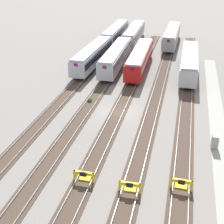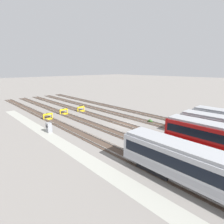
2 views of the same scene
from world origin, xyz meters
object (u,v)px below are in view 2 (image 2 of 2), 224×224
object	(u,v)px
weed_clump	(150,121)
bumper_stop_near_inner_track	(64,112)
bumper_stop_nearest_track	(48,117)
electrical_cabinet	(49,128)
subway_car_front_row_leftmost	(218,176)
bumper_stop_middle_track	(81,109)

from	to	relation	value
weed_clump	bumper_stop_near_inner_track	bearing A→B (deg)	-152.34
bumper_stop_nearest_track	weed_clump	bearing A→B (deg)	40.37
bumper_stop_near_inner_track	electrical_cabinet	distance (m)	11.88
subway_car_front_row_leftmost	bumper_stop_near_inner_track	bearing A→B (deg)	172.45
bumper_stop_middle_track	weed_clump	size ratio (longest dim) A/B	2.17
bumper_stop_middle_track	weed_clump	xyz separation A→B (m)	(16.96, 4.72, -0.27)
bumper_stop_nearest_track	bumper_stop_near_inner_track	size ratio (longest dim) A/B	1.00
electrical_cabinet	weed_clump	size ratio (longest dim) A/B	1.74
bumper_stop_nearest_track	electrical_cabinet	xyz separation A→B (m)	(7.58, -3.26, 0.29)
bumper_stop_near_inner_track	bumper_stop_middle_track	xyz separation A→B (m)	(0.50, 4.43, 0.00)
subway_car_front_row_leftmost	bumper_stop_nearest_track	bearing A→B (deg)	-179.90
bumper_stop_near_inner_track	weed_clump	distance (m)	19.71
bumper_stop_near_inner_track	weed_clump	xyz separation A→B (m)	(17.45, 9.15, -0.27)
bumper_stop_near_inner_track	bumper_stop_middle_track	world-z (taller)	same
subway_car_front_row_leftmost	weed_clump	xyz separation A→B (m)	(-15.65, 13.54, -1.80)
electrical_cabinet	weed_clump	bearing A→B (deg)	63.48
bumper_stop_near_inner_track	electrical_cabinet	bearing A→B (deg)	-40.40
electrical_cabinet	weed_clump	world-z (taller)	electrical_cabinet
subway_car_front_row_leftmost	electrical_cabinet	size ratio (longest dim) A/B	11.26
bumper_stop_middle_track	subway_car_front_row_leftmost	bearing A→B (deg)	-15.13
bumper_stop_nearest_track	bumper_stop_near_inner_track	bearing A→B (deg)	108.25
weed_clump	bumper_stop_nearest_track	bearing A→B (deg)	-139.63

